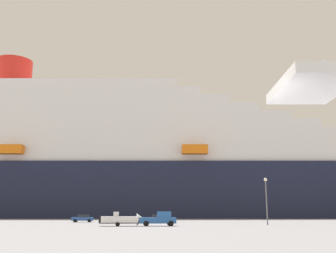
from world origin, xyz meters
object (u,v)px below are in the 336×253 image
parked_car_red_hatchback (158,218)px  street_lamp (266,194)px  cruise_ship (105,165)px  small_boat_on_trailer (124,220)px  pickup_truck (159,219)px  parked_car_blue_suv (83,218)px

parked_car_red_hatchback → street_lamp: bearing=-34.3°
cruise_ship → small_boat_on_trailer: (23.80, -78.38, -17.38)m
pickup_truck → street_lamp: street_lamp is taller
street_lamp → parked_car_red_hatchback: street_lamp is taller
street_lamp → parked_car_blue_suv: (-35.75, 14.74, -4.21)m
street_lamp → parked_car_blue_suv: street_lamp is taller
pickup_truck → small_boat_on_trailer: 5.34m
small_boat_on_trailer → pickup_truck: bearing=11.4°
cruise_ship → pickup_truck: cruise_ship is taller
cruise_ship → parked_car_blue_suv: bearing=-79.5°
small_boat_on_trailer → parked_car_red_hatchback: small_boat_on_trailer is taller
pickup_truck → parked_car_blue_suv: (-18.56, 20.76, -0.21)m
street_lamp → parked_car_red_hatchback: 24.29m
cruise_ship → pickup_truck: size_ratio=50.05×
pickup_truck → small_boat_on_trailer: size_ratio=0.76×
pickup_truck → parked_car_blue_suv: bearing=131.8°
small_boat_on_trailer → parked_car_red_hatchback: size_ratio=1.63×
street_lamp → cruise_ship: bearing=122.9°
street_lamp → parked_car_blue_suv: size_ratio=1.66×
small_boat_on_trailer → parked_car_blue_suv: small_boat_on_trailer is taller
pickup_truck → small_boat_on_trailer: pickup_truck is taller
street_lamp → parked_car_red_hatchback: bearing=145.7°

